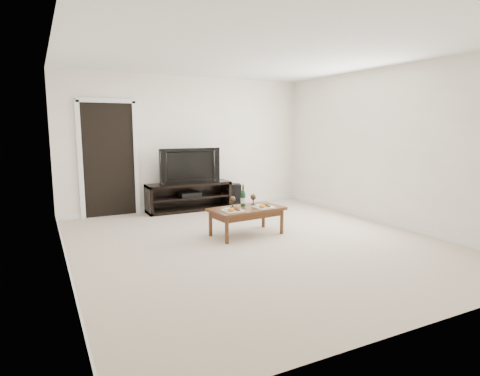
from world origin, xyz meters
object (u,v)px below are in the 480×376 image
Objects in this scene: media_console at (189,197)px; television at (188,165)px; coffee_table at (247,221)px; subwoofer at (234,195)px.

television reaches higher than media_console.
media_console reaches higher than coffee_table.
media_console is 1.02m from subwoofer.
coffee_table is (0.17, -2.09, -0.68)m from television.
television is 2.20m from coffee_table.
subwoofer is at bearing 9.53° from television.
subwoofer is (1.02, 0.10, -0.67)m from television.
media_console is at bearing 4.11° from television.
subwoofer is 2.34m from coffee_table.
subwoofer is at bearing 5.41° from media_console.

